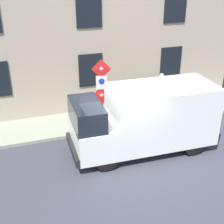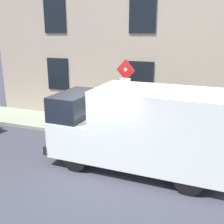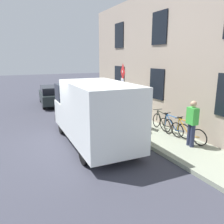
% 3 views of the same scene
% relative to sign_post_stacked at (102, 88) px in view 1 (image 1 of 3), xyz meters
% --- Properties ---
extents(ground_plane, '(80.00, 80.00, 0.00)m').
position_rel_sign_post_stacked_xyz_m(ground_plane, '(-2.36, -0.06, -1.96)').
color(ground_plane, '#393A46').
extents(sidewalk_slab, '(2.12, 16.71, 0.14)m').
position_rel_sign_post_stacked_xyz_m(sidewalk_slab, '(0.86, -0.06, -1.89)').
color(sidewalk_slab, gray).
rests_on(sidewalk_slab, ground_plane).
extents(building_facade, '(0.75, 14.71, 6.56)m').
position_rel_sign_post_stacked_xyz_m(building_facade, '(2.26, -0.06, 1.32)').
color(building_facade, '#B09E8C').
rests_on(building_facade, ground_plane).
extents(sign_post_stacked, '(0.20, 0.55, 2.86)m').
position_rel_sign_post_stacked_xyz_m(sign_post_stacked, '(0.00, 0.00, 0.00)').
color(sign_post_stacked, '#474C47').
rests_on(sign_post_stacked, sidewalk_slab).
extents(delivery_van, '(2.14, 5.38, 2.50)m').
position_rel_sign_post_stacked_xyz_m(delivery_van, '(-1.91, -1.11, -0.62)').
color(delivery_van, white).
rests_on(delivery_van, ground_plane).
extents(bicycle_orange, '(0.46, 1.71, 0.89)m').
position_rel_sign_post_stacked_xyz_m(bicycle_orange, '(1.36, -2.86, -1.44)').
color(bicycle_orange, black).
rests_on(bicycle_orange, sidewalk_slab).
extents(bicycle_blue, '(0.46, 1.72, 0.89)m').
position_rel_sign_post_stacked_xyz_m(bicycle_blue, '(1.36, -2.07, -1.44)').
color(bicycle_blue, black).
rests_on(bicycle_blue, sidewalk_slab).
extents(bicycle_black, '(0.46, 1.71, 0.89)m').
position_rel_sign_post_stacked_xyz_m(bicycle_black, '(1.36, -1.29, -1.44)').
color(bicycle_black, black).
rests_on(bicycle_black, sidewalk_slab).
extents(pedestrian, '(0.31, 0.43, 1.72)m').
position_rel_sign_post_stacked_xyz_m(pedestrian, '(1.12, -3.26, -0.88)').
color(pedestrian, '#262B47').
rests_on(pedestrian, sidewalk_slab).
extents(litter_bin, '(0.44, 0.44, 0.90)m').
position_rel_sign_post_stacked_xyz_m(litter_bin, '(0.15, -0.94, -1.37)').
color(litter_bin, '#2D5133').
rests_on(litter_bin, sidewalk_slab).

